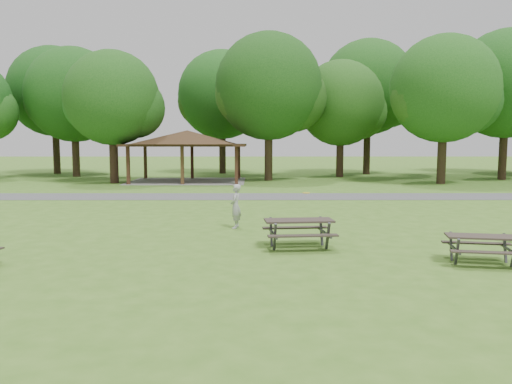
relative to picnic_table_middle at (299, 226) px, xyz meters
The scene contains 17 objects.
ground 2.58m from the picnic_table_middle, 151.74° to the right, with size 160.00×160.00×0.00m, color #427020.
asphalt_path 13.02m from the picnic_table_middle, 99.79° to the left, with size 120.00×3.20×0.02m, color #4B4C4E.
pavilion 23.77m from the picnic_table_middle, 105.23° to the left, with size 8.60×7.01×3.76m.
tree_row_c 32.71m from the picnic_table_middle, 120.06° to the left, with size 8.19×7.80×10.67m.
tree_row_d 24.61m from the picnic_table_middle, 117.54° to the left, with size 6.93×6.60×9.27m.
tree_row_e 24.62m from the picnic_table_middle, 90.27° to the left, with size 8.40×8.00×11.02m.
tree_row_f 28.45m from the picnic_table_middle, 77.87° to the left, with size 7.35×7.00×9.55m.
tree_row_g 24.66m from the picnic_table_middle, 60.31° to the left, with size 7.77×7.40×10.25m.
tree_row_h 30.88m from the picnic_table_middle, 53.68° to the left, with size 8.61×8.20×11.37m.
tree_deep_a 37.28m from the picnic_table_middle, 121.38° to the left, with size 8.40×8.00×11.38m.
tree_deep_b 32.71m from the picnic_table_middle, 97.36° to the left, with size 8.40×8.00×11.13m.
tree_deep_c 32.81m from the picnic_table_middle, 73.91° to the left, with size 8.82×8.40×11.90m.
tree_deep_d 39.57m from the picnic_table_middle, 55.91° to the left, with size 8.40×8.00×11.27m.
picnic_table_middle is the anchor object (origin of this frame).
picnic_table_far 4.74m from the picnic_table_middle, 23.12° to the right, with size 1.89×1.63×0.73m.
frisbee_in_flight 2.58m from the picnic_table_middle, 79.58° to the left, with size 0.25×0.25×0.02m.
frisbee_thrower 3.70m from the picnic_table_middle, 121.25° to the left, with size 0.56×0.37×1.53m, color #A0A0A3.
Camera 1 is at (0.96, -12.76, 3.05)m, focal length 35.00 mm.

